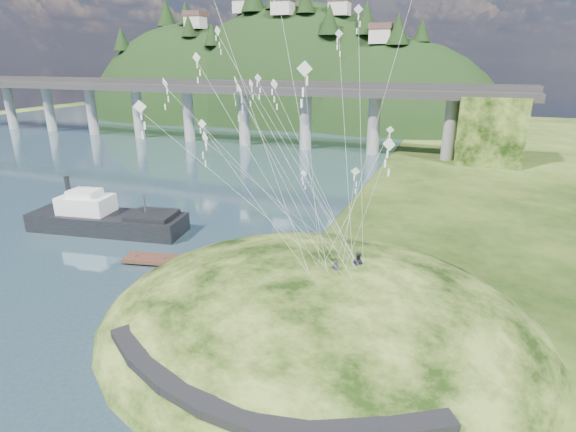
% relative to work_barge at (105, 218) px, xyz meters
% --- Properties ---
extents(ground, '(320.00, 320.00, 0.00)m').
position_rel_work_barge_xyz_m(ground, '(21.76, -11.75, -1.65)').
color(ground, black).
rests_on(ground, ground).
extents(grass_hill, '(36.00, 32.00, 13.00)m').
position_rel_work_barge_xyz_m(grass_hill, '(29.76, -9.75, -3.15)').
color(grass_hill, black).
rests_on(grass_hill, ground).
extents(footpath, '(22.29, 5.84, 0.83)m').
position_rel_work_barge_xyz_m(footpath, '(29.22, -21.50, 0.44)').
color(footpath, black).
rests_on(footpath, ground).
extents(bridge, '(160.00, 11.00, 15.00)m').
position_rel_work_barge_xyz_m(bridge, '(-4.70, 58.31, 8.06)').
color(bridge, '#2D2B2B').
rests_on(bridge, ground).
extents(far_ridge, '(153.00, 70.00, 94.50)m').
position_rel_work_barge_xyz_m(far_ridge, '(-21.82, 110.42, -9.08)').
color(far_ridge, black).
rests_on(far_ridge, ground).
extents(work_barge, '(19.34, 8.03, 6.57)m').
position_rel_work_barge_xyz_m(work_barge, '(0.00, 0.00, 0.00)').
color(work_barge, black).
rests_on(work_barge, ground).
extents(wooden_dock, '(14.48, 5.26, 1.02)m').
position_rel_work_barge_xyz_m(wooden_dock, '(15.18, -4.55, -1.20)').
color(wooden_dock, '#3D2119').
rests_on(wooden_dock, ground).
extents(kite_flyers, '(2.13, 2.44, 1.88)m').
position_rel_work_barge_xyz_m(kite_flyers, '(32.25, -8.86, 4.18)').
color(kite_flyers, '#262833').
rests_on(kite_flyers, ground).
extents(kite_swarm, '(16.04, 17.68, 18.87)m').
position_rel_work_barge_xyz_m(kite_swarm, '(25.69, -8.00, 16.36)').
color(kite_swarm, white).
rests_on(kite_swarm, ground).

